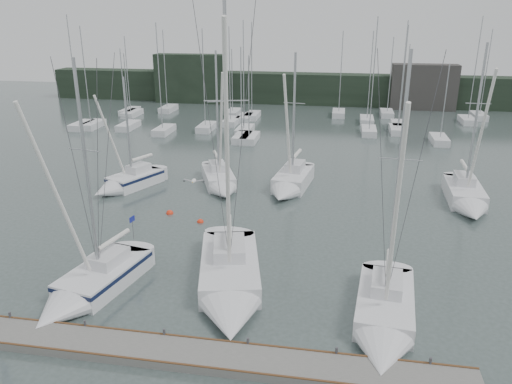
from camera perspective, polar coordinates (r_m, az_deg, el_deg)
ground at (r=27.65m, az=-3.48°, el=-12.17°), size 160.00×160.00×0.00m
dock at (r=23.59m, az=-6.41°, el=-18.09°), size 24.00×2.00×0.40m
far_treeline at (r=85.80m, az=6.16°, el=11.65°), size 90.00×4.00×5.00m
far_building_left at (r=87.28m, az=-7.44°, el=12.74°), size 12.00×3.00×8.00m
far_building_right at (r=84.41m, az=18.60°, el=11.30°), size 10.00×3.00×7.00m
mast_forest at (r=69.02m, az=1.33°, el=8.05°), size 55.55×23.49×14.44m
sailboat_near_left at (r=28.95m, az=-18.82°, el=-10.42°), size 4.35×8.61×13.57m
sailboat_near_center at (r=27.54m, az=-2.99°, el=-10.88°), size 5.55×10.99×17.72m
sailboat_near_right at (r=25.62m, az=14.41°, el=-14.31°), size 3.58×9.02×14.18m
sailboat_mid_a at (r=45.01m, az=-14.75°, el=1.00°), size 5.11×7.31×10.39m
sailboat_mid_b at (r=43.85m, az=-4.05°, el=1.09°), size 5.12×8.07×12.44m
sailboat_mid_c at (r=43.14m, az=3.83°, el=0.88°), size 3.66×8.14×12.41m
sailboat_mid_e at (r=43.07m, az=22.98°, el=-0.78°), size 2.99×8.60×13.40m
buoy_a at (r=37.20m, az=-6.38°, el=-3.44°), size 0.49×0.49×0.49m
buoy_c at (r=39.10m, az=-9.83°, el=-2.43°), size 0.56×0.56×0.56m
seagull at (r=26.88m, az=-7.13°, el=1.28°), size 1.07×0.48×0.21m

